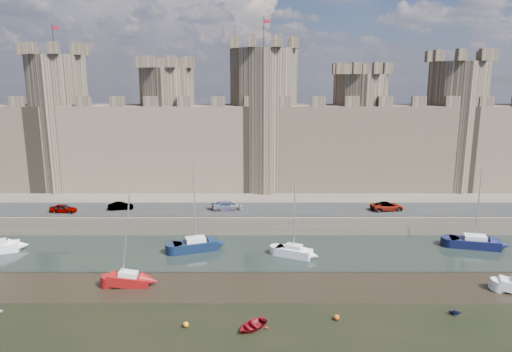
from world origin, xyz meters
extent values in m
cube|color=black|center=(0.00, 24.00, 0.04)|extent=(160.00, 12.00, 0.08)
cube|color=#4C443A|center=(0.00, 60.00, 1.25)|extent=(160.00, 60.00, 2.50)
cube|color=black|center=(0.00, 34.00, 2.55)|extent=(160.00, 7.00, 0.10)
cube|color=#42382B|center=(0.00, 48.00, 9.50)|extent=(100.00, 9.00, 14.00)
cylinder|color=#42382B|center=(-32.00, 48.00, 13.50)|extent=(10.00, 10.00, 22.00)
cylinder|color=black|center=(-32.00, 48.00, 27.00)|extent=(0.10, 0.10, 5.00)
cube|color=maroon|center=(-31.50, 48.00, 28.80)|extent=(1.00, 0.03, 0.60)
cylinder|color=#42382B|center=(-14.00, 48.00, 12.50)|extent=(9.00, 9.00, 20.00)
cylinder|color=#42382B|center=(2.00, 48.00, 14.00)|extent=(11.00, 11.00, 23.00)
cylinder|color=black|center=(2.00, 48.00, 28.00)|extent=(0.10, 0.10, 5.00)
cube|color=maroon|center=(2.50, 48.00, 29.80)|extent=(1.00, 0.03, 0.60)
cylinder|color=#42382B|center=(18.00, 48.00, 12.00)|extent=(9.00, 9.00, 19.00)
cylinder|color=#42382B|center=(34.00, 48.00, 13.00)|extent=(10.00, 10.00, 21.00)
imported|color=gray|center=(-26.02, 32.43, 3.12)|extent=(3.72, 1.74, 1.23)
imported|color=gray|center=(-18.49, 33.85, 3.06)|extent=(3.59, 1.82, 1.13)
imported|color=gray|center=(-3.31, 33.81, 3.14)|extent=(4.64, 2.37, 1.29)
imported|color=gray|center=(19.23, 33.47, 3.14)|extent=(4.86, 2.78, 1.28)
cube|color=black|center=(-6.67, 24.38, 0.66)|extent=(5.73, 3.71, 1.17)
cube|color=silver|center=(-6.67, 24.38, 1.51)|extent=(2.72, 2.15, 0.53)
cylinder|color=silver|center=(-6.67, 24.38, 6.02)|extent=(0.14, 0.14, 9.55)
cube|color=white|center=(5.20, 22.48, 0.58)|extent=(4.56, 3.30, 1.00)
cube|color=silver|center=(5.20, 22.48, 1.31)|extent=(2.21, 1.85, 0.46)
cylinder|color=silver|center=(5.20, 22.48, 5.18)|extent=(0.14, 0.14, 8.20)
cube|color=black|center=(28.02, 25.44, 0.63)|extent=(6.13, 3.55, 1.10)
cube|color=silver|center=(28.02, 25.44, 1.43)|extent=(2.86, 2.13, 0.50)
cylinder|color=silver|center=(28.02, 25.44, 5.68)|extent=(0.14, 0.14, 9.00)
cube|color=maroon|center=(-12.26, 14.78, 0.53)|extent=(4.18, 1.72, 1.05)
cube|color=silver|center=(-12.26, 14.78, 1.29)|extent=(1.87, 1.17, 0.48)
cylinder|color=silver|center=(-12.26, 14.78, 5.37)|extent=(0.14, 0.14, 8.62)
imported|color=maroon|center=(0.40, 6.47, 0.30)|extent=(3.58, 3.56, 0.61)
imported|color=black|center=(18.48, 8.83, 0.29)|extent=(1.30, 1.19, 0.57)
sphere|color=orange|center=(-5.25, 6.78, 0.25)|extent=(0.49, 0.49, 0.49)
sphere|color=#D54909|center=(7.77, 7.96, 0.25)|extent=(0.50, 0.50, 0.50)
camera|label=1|loc=(0.70, -28.47, 20.59)|focal=32.00mm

